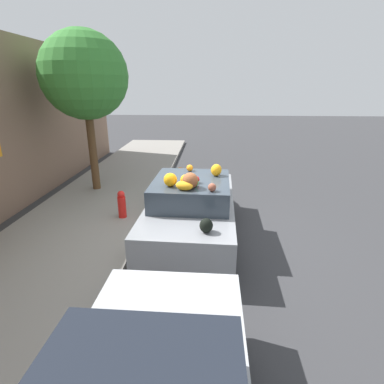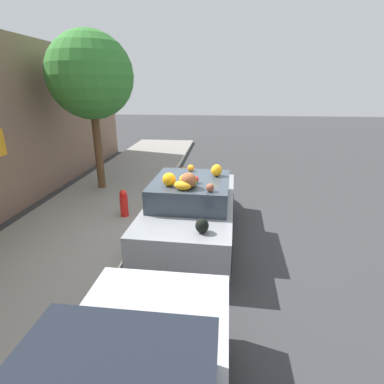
# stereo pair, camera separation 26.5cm
# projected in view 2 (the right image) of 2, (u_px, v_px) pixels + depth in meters

# --- Properties ---
(ground_plane) EXTENTS (60.00, 60.00, 0.00)m
(ground_plane) POSITION_uv_depth(u_px,v_px,m) (189.00, 237.00, 6.92)
(ground_plane) COLOR #38383A
(sidewalk_curb) EXTENTS (24.00, 3.20, 0.15)m
(sidewalk_curb) POSITION_uv_depth(u_px,v_px,m) (77.00, 228.00, 7.16)
(sidewalk_curb) COLOR gray
(sidewalk_curb) RESTS_ON ground
(street_tree) EXTENTS (2.49, 2.49, 4.67)m
(street_tree) POSITION_uv_depth(u_px,v_px,m) (91.00, 76.00, 8.71)
(street_tree) COLOR brown
(street_tree) RESTS_ON sidewalk_curb
(fire_hydrant) EXTENTS (0.20, 0.20, 0.70)m
(fire_hydrant) POSITION_uv_depth(u_px,v_px,m) (124.00, 203.00, 7.56)
(fire_hydrant) COLOR red
(fire_hydrant) RESTS_ON sidewalk_curb
(art_car) EXTENTS (4.04, 1.95, 1.74)m
(art_car) POSITION_uv_depth(u_px,v_px,m) (192.00, 207.00, 6.63)
(art_car) COLOR gray
(art_car) RESTS_ON ground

